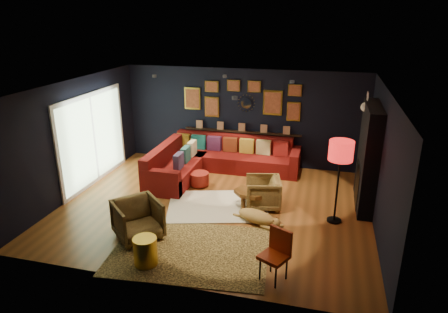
% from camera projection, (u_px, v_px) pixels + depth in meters
% --- Properties ---
extents(floor, '(6.50, 6.50, 0.00)m').
position_uv_depth(floor, '(215.00, 206.00, 8.68)').
color(floor, brown).
rests_on(floor, ground).
extents(room_walls, '(6.50, 6.50, 6.50)m').
position_uv_depth(room_walls, '(215.00, 136.00, 8.13)').
color(room_walls, black).
rests_on(room_walls, ground).
extents(sectional, '(3.41, 2.69, 0.86)m').
position_uv_depth(sectional, '(211.00, 161.00, 10.36)').
color(sectional, maroon).
rests_on(sectional, ground).
extents(ledge, '(3.20, 0.12, 0.04)m').
position_uv_depth(ledge, '(242.00, 132.00, 10.80)').
color(ledge, black).
rests_on(ledge, room_walls).
extents(gallery_wall, '(3.15, 0.04, 1.02)m').
position_uv_depth(gallery_wall, '(242.00, 99.00, 10.54)').
color(gallery_wall, gold).
rests_on(gallery_wall, room_walls).
extents(sunburst_mirror, '(0.47, 0.16, 0.47)m').
position_uv_depth(sunburst_mirror, '(246.00, 103.00, 10.55)').
color(sunburst_mirror, silver).
rests_on(sunburst_mirror, room_walls).
extents(fireplace, '(0.31, 1.60, 2.20)m').
position_uv_depth(fireplace, '(367.00, 160.00, 8.41)').
color(fireplace, black).
rests_on(fireplace, ground).
extents(deer_head, '(0.50, 0.28, 0.45)m').
position_uv_depth(deer_head, '(374.00, 107.00, 8.51)').
color(deer_head, white).
rests_on(deer_head, fireplace).
extents(sliding_door, '(0.06, 2.80, 2.20)m').
position_uv_depth(sliding_door, '(93.00, 139.00, 9.61)').
color(sliding_door, white).
rests_on(sliding_door, ground).
extents(ceiling_spots, '(3.30, 2.50, 0.06)m').
position_uv_depth(ceiling_spots, '(224.00, 82.00, 8.53)').
color(ceiling_spots, black).
rests_on(ceiling_spots, room_walls).
extents(shag_rug, '(2.45, 2.06, 0.03)m').
position_uv_depth(shag_rug, '(218.00, 206.00, 8.64)').
color(shag_rug, silver).
rests_on(shag_rug, ground).
extents(leopard_rug, '(2.89, 2.19, 0.02)m').
position_uv_depth(leopard_rug, '(191.00, 251.00, 7.02)').
color(leopard_rug, tan).
rests_on(leopard_rug, ground).
extents(coffee_table, '(0.84, 0.67, 0.39)m').
position_uv_depth(coffee_table, '(251.00, 194.00, 8.43)').
color(coffee_table, brown).
rests_on(coffee_table, shag_rug).
extents(pouf, '(0.46, 0.46, 0.30)m').
position_uv_depth(pouf, '(199.00, 179.00, 9.63)').
color(pouf, maroon).
rests_on(pouf, shag_rug).
extents(armchair_left, '(1.07, 1.08, 0.81)m').
position_uv_depth(armchair_left, '(138.00, 218.00, 7.33)').
color(armchair_left, tan).
rests_on(armchair_left, ground).
extents(armchair_right, '(0.81, 0.84, 0.73)m').
position_uv_depth(armchair_right, '(263.00, 191.00, 8.51)').
color(armchair_right, tan).
rests_on(armchair_right, ground).
extents(gold_stool, '(0.40, 0.40, 0.49)m').
position_uv_depth(gold_stool, '(145.00, 251.00, 6.58)').
color(gold_stool, gold).
rests_on(gold_stool, ground).
extents(orange_chair, '(0.53, 0.53, 0.84)m').
position_uv_depth(orange_chair, '(277.00, 251.00, 6.16)').
color(orange_chair, black).
rests_on(orange_chair, ground).
extents(floor_lamp, '(0.47, 0.47, 1.70)m').
position_uv_depth(floor_lamp, '(341.00, 154.00, 7.55)').
color(floor_lamp, black).
rests_on(floor_lamp, ground).
extents(dog, '(1.24, 0.92, 0.35)m').
position_uv_depth(dog, '(257.00, 214.00, 7.91)').
color(dog, '#BE8C48').
rests_on(dog, leopard_rug).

